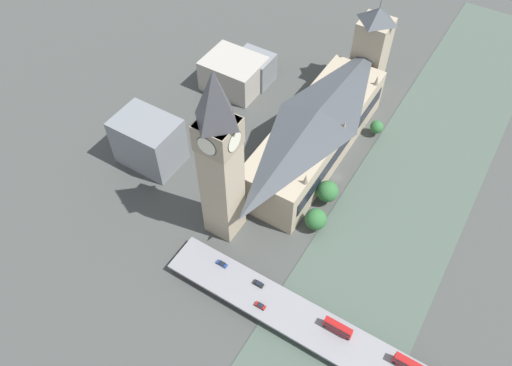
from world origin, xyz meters
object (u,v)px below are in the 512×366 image
(double_decker_bus_rear, at_px, (338,328))
(victoria_tower, at_px, (371,49))
(double_decker_bus_lead, at_px, (408,364))
(car_northbound_tail, at_px, (258,284))
(parliament_hall, at_px, (316,132))
(clock_tower, at_px, (220,157))
(car_northbound_mid, at_px, (222,264))
(car_southbound_mid, at_px, (260,306))
(road_bridge, at_px, (332,338))

(double_decker_bus_rear, bearing_deg, victoria_tower, -70.12)
(double_decker_bus_lead, xyz_separation_m, car_northbound_tail, (59.91, 0.04, -1.92))
(double_decker_bus_lead, bearing_deg, parliament_hall, -45.35)
(clock_tower, height_order, victoria_tower, clock_tower)
(car_northbound_mid, height_order, car_northbound_tail, car_northbound_tail)
(victoria_tower, bearing_deg, double_decker_bus_lead, 119.11)
(double_decker_bus_rear, xyz_separation_m, car_northbound_tail, (33.79, -0.83, -1.91))
(victoria_tower, distance_m, car_southbound_mid, 145.59)
(parliament_hall, relative_size, car_northbound_mid, 20.56)
(parliament_hall, bearing_deg, car_northbound_mid, 88.93)
(car_northbound_mid, bearing_deg, double_decker_bus_rear, 179.21)
(parliament_hall, distance_m, victoria_tower, 59.95)
(road_bridge, relative_size, double_decker_bus_lead, 13.14)
(victoria_tower, bearing_deg, car_northbound_mid, 89.42)
(double_decker_bus_rear, bearing_deg, clock_tower, -17.43)
(clock_tower, height_order, road_bridge, clock_tower)
(car_northbound_mid, relative_size, car_southbound_mid, 1.10)
(double_decker_bus_lead, bearing_deg, victoria_tower, -60.89)
(car_northbound_mid, bearing_deg, road_bridge, 175.71)
(clock_tower, height_order, car_southbound_mid, clock_tower)
(car_northbound_mid, bearing_deg, clock_tower, -59.25)
(road_bridge, distance_m, double_decker_bus_lead, 27.01)
(clock_tower, bearing_deg, car_northbound_tail, 146.45)
(double_decker_bus_lead, distance_m, car_northbound_tail, 59.95)
(victoria_tower, height_order, car_southbound_mid, victoria_tower)
(victoria_tower, bearing_deg, car_southbound_mid, 98.30)
(clock_tower, xyz_separation_m, double_decker_bus_lead, (-87.94, 18.54, -36.69))
(clock_tower, bearing_deg, car_southbound_mid, 142.11)
(parliament_hall, xyz_separation_m, car_southbound_mid, (-20.80, 83.71, -8.97))
(double_decker_bus_lead, relative_size, car_southbound_mid, 2.47)
(car_northbound_tail, bearing_deg, road_bridge, 173.33)
(parliament_hall, distance_m, double_decker_bus_lead, 107.49)
(double_decker_bus_rear, bearing_deg, car_northbound_mid, -0.79)
(double_decker_bus_rear, height_order, car_southbound_mid, double_decker_bus_rear)
(clock_tower, distance_m, double_decker_bus_lead, 97.08)
(car_northbound_tail, bearing_deg, car_southbound_mid, 125.86)
(road_bridge, distance_m, double_decker_bus_rear, 4.65)
(parliament_hall, distance_m, double_decker_bus_rear, 91.82)
(double_decker_bus_lead, xyz_separation_m, car_southbound_mid, (54.59, 7.42, -1.91))
(parliament_hall, relative_size, victoria_tower, 1.86)
(double_decker_bus_rear, xyz_separation_m, car_northbound_mid, (50.69, -0.70, -1.95))
(victoria_tower, xyz_separation_m, car_northbound_tail, (-15.52, 135.52, -18.51))
(victoria_tower, xyz_separation_m, double_decker_bus_rear, (-49.31, 136.35, -16.61))
(car_southbound_mid, bearing_deg, car_northbound_mid, -18.06)
(double_decker_bus_lead, height_order, double_decker_bus_rear, double_decker_bus_rear)
(clock_tower, relative_size, car_northbound_mid, 17.91)
(road_bridge, height_order, double_decker_bus_rear, double_decker_bus_rear)
(car_northbound_mid, distance_m, car_southbound_mid, 23.38)
(road_bridge, bearing_deg, car_northbound_mid, -4.29)
(clock_tower, bearing_deg, double_decker_bus_lead, 168.09)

